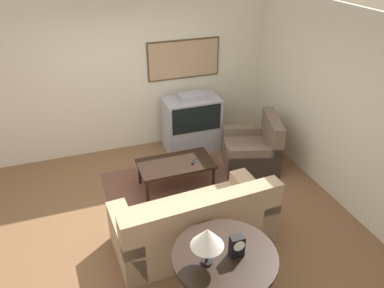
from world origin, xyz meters
The scene contains 12 objects.
ground_plane centered at (0.00, 0.00, 0.00)m, with size 12.00×12.00×0.00m, color brown.
wall_back centered at (0.02, 2.13, 1.35)m, with size 12.00×0.10×2.70m.
wall_right centered at (2.63, 0.00, 1.35)m, with size 0.06×12.00×2.70m.
area_rug centered at (0.37, 0.58, 0.01)m, with size 1.99×1.50×0.01m.
tv centered at (1.08, 1.68, 0.50)m, with size 0.97×0.57×1.06m.
couch centered at (0.31, -0.64, 0.31)m, with size 2.02×1.02×0.90m.
armchair centered at (1.87, 0.78, 0.28)m, with size 1.08×1.11×0.88m.
coffee_table centered at (0.45, 0.60, 0.40)m, with size 1.13×0.62×0.44m.
console_table centered at (0.27, -1.62, 0.69)m, with size 1.05×1.05×0.75m.
table_lamp centered at (0.07, -1.65, 1.07)m, with size 0.32×0.32×0.42m.
mantel_clock centered at (0.38, -1.65, 0.87)m, with size 0.14×0.10×0.23m.
remote centered at (0.72, 0.53, 0.45)m, with size 0.13×0.16×0.02m.
Camera 1 is at (-0.90, -3.98, 3.50)m, focal length 35.00 mm.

